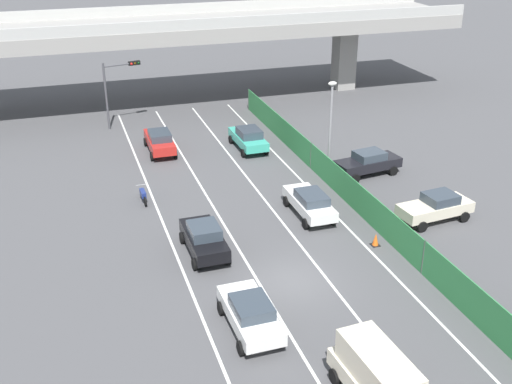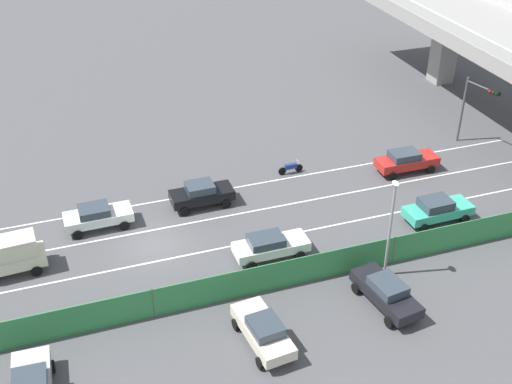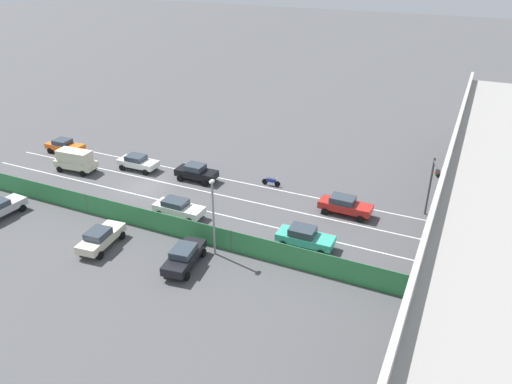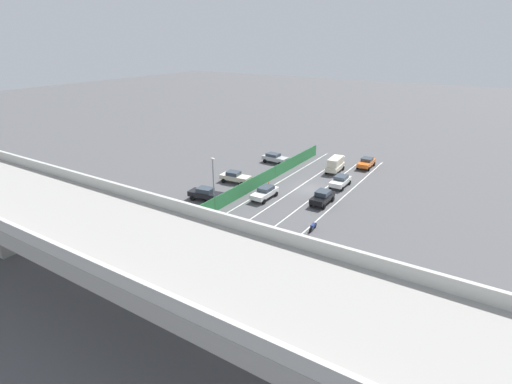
# 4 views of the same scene
# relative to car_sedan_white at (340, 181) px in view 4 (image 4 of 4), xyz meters

# --- Properties ---
(ground_plane) EXTENTS (300.00, 300.00, 0.00)m
(ground_plane) POSITION_rel_car_sedan_white_xyz_m (3.20, 3.13, -0.89)
(ground_plane) COLOR #4C4C4F
(lane_line_left_edge) EXTENTS (0.14, 47.80, 0.01)m
(lane_line_left_edge) POSITION_rel_car_sedan_white_xyz_m (-1.81, 9.03, -0.88)
(lane_line_left_edge) COLOR silver
(lane_line_left_edge) RESTS_ON ground
(lane_line_mid_left) EXTENTS (0.14, 47.80, 0.01)m
(lane_line_mid_left) POSITION_rel_car_sedan_white_xyz_m (1.53, 9.03, -0.88)
(lane_line_mid_left) COLOR silver
(lane_line_mid_left) RESTS_ON ground
(lane_line_mid_right) EXTENTS (0.14, 47.80, 0.01)m
(lane_line_mid_right) POSITION_rel_car_sedan_white_xyz_m (4.86, 9.03, -0.88)
(lane_line_mid_right) COLOR silver
(lane_line_mid_right) RESTS_ON ground
(lane_line_right_edge) EXTENTS (0.14, 47.80, 0.01)m
(lane_line_right_edge) POSITION_rel_car_sedan_white_xyz_m (8.20, 9.03, -0.88)
(lane_line_right_edge) COLOR silver
(lane_line_right_edge) RESTS_ON ground
(elevated_overpass) EXTENTS (55.00, 9.12, 8.32)m
(elevated_overpass) POSITION_rel_car_sedan_white_xyz_m (3.20, 34.93, 5.73)
(elevated_overpass) COLOR gray
(elevated_overpass) RESTS_ON ground
(green_fence) EXTENTS (0.10, 43.90, 1.88)m
(green_fence) POSITION_rel_car_sedan_white_xyz_m (9.62, 9.03, 0.05)
(green_fence) COLOR #338447
(green_fence) RESTS_ON ground
(car_sedan_white) EXTENTS (2.06, 4.41, 1.59)m
(car_sedan_white) POSITION_rel_car_sedan_white_xyz_m (0.00, 0.00, 0.00)
(car_sedan_white) COLOR white
(car_sedan_white) RESTS_ON ground
(car_sedan_black) EXTENTS (2.01, 4.32, 1.73)m
(car_sedan_black) POSITION_rel_car_sedan_white_xyz_m (-0.33, 7.08, 0.05)
(car_sedan_black) COLOR black
(car_sedan_black) RESTS_ON ground
(car_taxi_teal) EXTENTS (2.07, 4.60, 1.69)m
(car_taxi_teal) POSITION_rel_car_sedan_white_xyz_m (6.58, 21.29, 0.03)
(car_taxi_teal) COLOR teal
(car_taxi_teal) RESTS_ON ground
(car_sedan_red) EXTENTS (1.96, 4.70, 1.68)m
(car_sedan_red) POSITION_rel_car_sedan_white_xyz_m (0.09, 22.72, 0.04)
(car_sedan_red) COLOR red
(car_sedan_red) RESTS_ON ground
(car_taxi_orange) EXTENTS (2.12, 4.54, 1.56)m
(car_taxi_orange) POSITION_rel_car_sedan_white_xyz_m (-0.32, -10.61, -0.02)
(car_taxi_orange) COLOR orange
(car_taxi_orange) RESTS_ON ground
(car_van_cream) EXTENTS (2.24, 4.60, 2.33)m
(car_van_cream) POSITION_rel_car_sedan_white_xyz_m (3.09, -5.69, 0.42)
(car_van_cream) COLOR beige
(car_van_cream) RESTS_ON ground
(car_hatchback_white) EXTENTS (1.94, 4.60, 1.58)m
(car_hatchback_white) POSITION_rel_car_sedan_white_xyz_m (6.71, 9.49, -0.00)
(car_hatchback_white) COLOR silver
(car_hatchback_white) RESTS_ON ground
(motorcycle) EXTENTS (0.60, 1.95, 0.93)m
(motorcycle) POSITION_rel_car_sedan_white_xyz_m (-2.45, 14.49, -0.43)
(motorcycle) COLOR black
(motorcycle) RESTS_ON ground
(parked_wagon_silver) EXTENTS (4.45, 2.21, 1.60)m
(parked_wagon_silver) POSITION_rel_car_sedan_white_xyz_m (13.44, -4.79, 0.02)
(parked_wagon_silver) COLOR #B2B5B7
(parked_wagon_silver) RESTS_ON ground
(parked_sedan_cream) EXTENTS (4.61, 2.32, 1.66)m
(parked_sedan_cream) POSITION_rel_car_sedan_white_xyz_m (13.49, 6.65, 0.02)
(parked_sedan_cream) COLOR beige
(parked_sedan_cream) RESTS_ON ground
(parked_sedan_dark) EXTENTS (4.78, 2.45, 1.68)m
(parked_sedan_dark) POSITION_rel_car_sedan_white_xyz_m (12.88, 14.05, 0.03)
(parked_sedan_dark) COLOR black
(parked_sedan_dark) RESTS_ON ground
(traffic_light) EXTENTS (3.13, 0.94, 5.48)m
(traffic_light) POSITION_rel_car_sedan_white_xyz_m (-1.94, 29.55, 2.98)
(traffic_light) COLOR #47474C
(traffic_light) RESTS_ON ground
(street_lamp) EXTENTS (0.60, 0.36, 6.42)m
(street_lamp) POSITION_rel_car_sedan_white_xyz_m (10.51, 15.32, 3.07)
(street_lamp) COLOR gray
(street_lamp) RESTS_ON ground
(traffic_cone) EXTENTS (0.47, 0.47, 0.71)m
(traffic_cone) POSITION_rel_car_sedan_white_xyz_m (8.76, 5.05, -0.55)
(traffic_cone) COLOR orange
(traffic_cone) RESTS_ON ground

